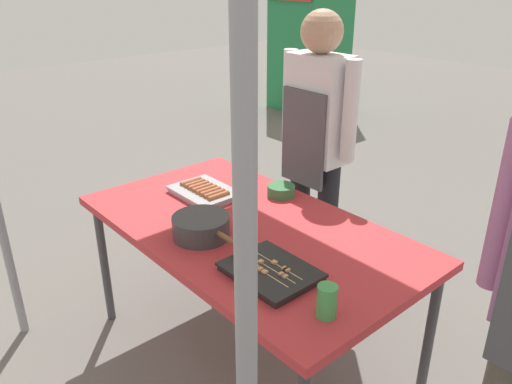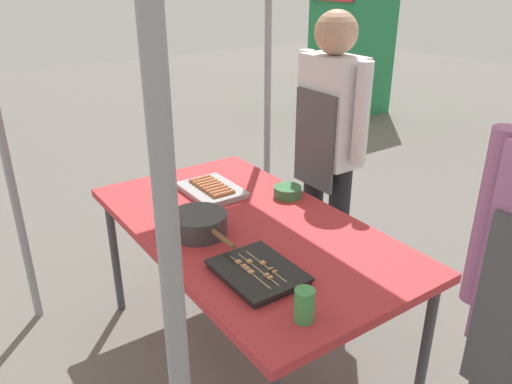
{
  "view_description": "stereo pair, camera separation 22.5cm",
  "coord_description": "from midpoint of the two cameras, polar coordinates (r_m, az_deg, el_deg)",
  "views": [
    {
      "loc": [
        1.56,
        -1.3,
        1.82
      ],
      "look_at": [
        0.0,
        0.05,
        0.9
      ],
      "focal_mm": 35.54,
      "sensor_mm": 36.0,
      "label": 1
    },
    {
      "loc": [
        1.7,
        -1.12,
        1.82
      ],
      "look_at": [
        0.0,
        0.05,
        0.9
      ],
      "focal_mm": 35.54,
      "sensor_mm": 36.0,
      "label": 2
    }
  ],
  "objects": [
    {
      "name": "ground_plane",
      "position": [
        2.72,
        1.58,
        -17.89
      ],
      "size": [
        18.0,
        18.0,
        0.0
      ],
      "primitive_type": "plane",
      "color": "#66605B"
    },
    {
      "name": "stall_table",
      "position": [
        2.32,
        1.77,
        -4.93
      ],
      "size": [
        1.6,
        0.9,
        0.75
      ],
      "color": "#C63338",
      "rests_on": "ground"
    },
    {
      "name": "tray_grilled_sausages",
      "position": [
        2.6,
        -2.57,
        0.25
      ],
      "size": [
        0.34,
        0.25,
        0.05
      ],
      "color": "#ADADB2",
      "rests_on": "stall_table"
    },
    {
      "name": "tray_meat_skewers",
      "position": [
        1.93,
        3.59,
        -9.11
      ],
      "size": [
        0.34,
        0.27,
        0.04
      ],
      "color": "black",
      "rests_on": "stall_table"
    },
    {
      "name": "cooking_wok",
      "position": [
        2.2,
        -3.54,
        -3.59
      ],
      "size": [
        0.41,
        0.25,
        0.09
      ],
      "color": "#38383A",
      "rests_on": "stall_table"
    },
    {
      "name": "condiment_bowl",
      "position": [
        2.57,
        6.07,
        -0.01
      ],
      "size": [
        0.14,
        0.14,
        0.05
      ],
      "primitive_type": "cylinder",
      "color": "#33723F",
      "rests_on": "stall_table"
    },
    {
      "name": "drink_cup_near_edge",
      "position": [
        1.71,
        9.34,
        -12.59
      ],
      "size": [
        0.07,
        0.07,
        0.12
      ],
      "primitive_type": "cylinder",
      "color": "#3F994C",
      "rests_on": "stall_table"
    },
    {
      "name": "vendor_woman",
      "position": [
        2.82,
        10.53,
        6.02
      ],
      "size": [
        0.52,
        0.23,
        1.63
      ],
      "rotation": [
        0.0,
        0.0,
        3.14
      ],
      "color": "black",
      "rests_on": "ground"
    },
    {
      "name": "neighbor_stall_left",
      "position": [
        7.09,
        11.65,
        17.0
      ],
      "size": [
        0.85,
        0.81,
        2.02
      ],
      "color": "#237F47",
      "rests_on": "ground"
    }
  ]
}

